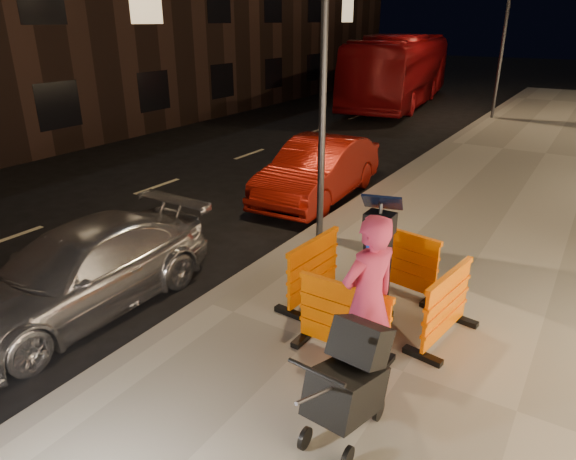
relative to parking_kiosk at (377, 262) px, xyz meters
The scene contains 15 objects.
ground_plane 2.61m from the parking_kiosk, 158.34° to the right, with size 120.00×120.00×0.00m, color black.
sidewalk 1.49m from the parking_kiosk, 49.50° to the right, with size 6.00×60.00×0.15m, color gray.
kerb 2.58m from the parking_kiosk, 158.34° to the right, with size 0.30×60.00×0.15m, color slate.
parking_kiosk is the anchor object (origin of this frame).
barrier_front 1.02m from the parking_kiosk, 90.00° to the right, with size 1.22×0.50×0.95m, color #FF6D00.
barrier_back 1.02m from the parking_kiosk, 90.00° to the left, with size 1.22×0.50×0.95m, color #FF6D00.
barrier_kerbside 1.02m from the parking_kiosk, behind, with size 1.22×0.50×0.95m, color #FF6D00.
barrier_bldgside 1.02m from the parking_kiosk, ahead, with size 1.22×0.50×0.95m, color #FF6D00.
car_silver 4.28m from the parking_kiosk, 154.88° to the right, with size 1.70×4.18×1.21m, color silver.
car_red 5.64m from the parking_kiosk, 126.58° to the left, with size 1.48×4.25×1.40m, color maroon.
bus_doubledecker 20.63m from the parking_kiosk, 109.86° to the left, with size 2.77×11.85×3.30m, color maroon.
man 1.26m from the parking_kiosk, 71.99° to the right, with size 0.72×0.47×1.97m, color #B52C51.
stroller 2.19m from the parking_kiosk, 74.31° to the right, with size 0.58×0.89×1.11m, color black.
street_lamp_mid 3.61m from the parking_kiosk, 133.32° to the left, with size 0.12×0.12×6.00m, color #3F3F44.
street_lamp_far 17.36m from the parking_kiosk, 96.63° to the left, with size 0.12×0.12×6.00m, color #3F3F44.
Camera 1 is at (4.45, -4.85, 3.93)m, focal length 32.00 mm.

